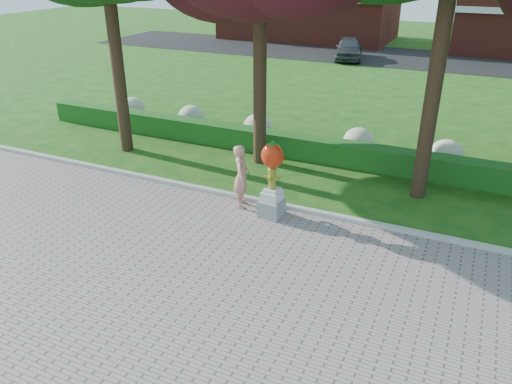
# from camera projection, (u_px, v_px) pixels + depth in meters

# --- Properties ---
(ground) EXTENTS (100.00, 100.00, 0.00)m
(ground) POSITION_uv_depth(u_px,v_px,m) (233.00, 260.00, 11.99)
(ground) COLOR #144A12
(ground) RESTS_ON ground
(walkway) EXTENTS (40.00, 14.00, 0.04)m
(walkway) POSITION_uv_depth(u_px,v_px,m) (128.00, 374.00, 8.71)
(walkway) COLOR gray
(walkway) RESTS_ON ground
(curb) EXTENTS (40.00, 0.18, 0.15)m
(curb) POSITION_uv_depth(u_px,v_px,m) (280.00, 205.00, 14.42)
(curb) COLOR #ADADA5
(curb) RESTS_ON ground
(lawn_hedge) EXTENTS (24.00, 0.70, 0.80)m
(lawn_hedge) POSITION_uv_depth(u_px,v_px,m) (323.00, 150.00, 17.55)
(lawn_hedge) COLOR #1B4915
(lawn_hedge) RESTS_ON ground
(hydrangea_row) EXTENTS (20.10, 1.10, 0.99)m
(hydrangea_row) POSITION_uv_depth(u_px,v_px,m) (347.00, 140.00, 18.09)
(hydrangea_row) COLOR #B4B289
(hydrangea_row) RESTS_ON ground
(street) EXTENTS (50.00, 8.00, 0.02)m
(street) POSITION_uv_depth(u_px,v_px,m) (415.00, 59.00, 34.93)
(street) COLOR black
(street) RESTS_ON ground
(hydrant_sculpture) EXTENTS (0.64, 0.64, 2.21)m
(hydrant_sculpture) POSITION_uv_depth(u_px,v_px,m) (272.00, 178.00, 13.41)
(hydrant_sculpture) COLOR gray
(hydrant_sculpture) RESTS_ON walkway
(woman) EXTENTS (0.67, 0.79, 1.85)m
(woman) POSITION_uv_depth(u_px,v_px,m) (241.00, 176.00, 14.09)
(woman) COLOR tan
(woman) RESTS_ON walkway
(parked_car) EXTENTS (2.67, 4.63, 1.48)m
(parked_car) POSITION_uv_depth(u_px,v_px,m) (349.00, 48.00, 34.38)
(parked_car) COLOR #3D4045
(parked_car) RESTS_ON street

